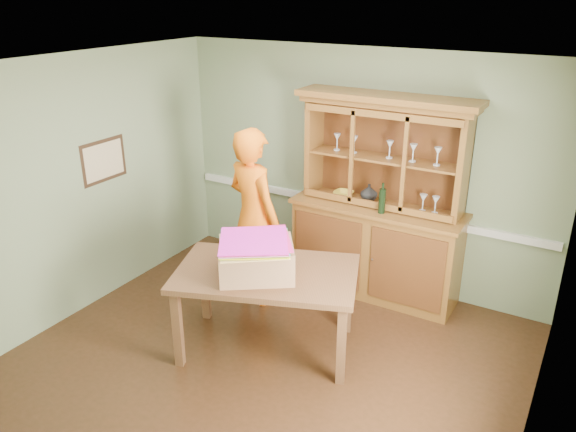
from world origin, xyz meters
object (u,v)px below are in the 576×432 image
Objects in this scene: china_hutch at (378,228)px; dining_table at (266,280)px; cardboard_box at (256,260)px; person at (254,217)px.

dining_table is (-0.48, -1.55, -0.06)m from china_hutch.
cardboard_box is 0.34× the size of person.
china_hutch is 1.75m from cardboard_box.
dining_table is 0.28m from cardboard_box.
china_hutch is 1.15× the size of person.
person reaches higher than cardboard_box.
dining_table is 1.02m from person.
dining_table is 0.98× the size of person.
china_hutch is 3.44× the size of cardboard_box.
china_hutch is at bearing 52.36° from dining_table.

